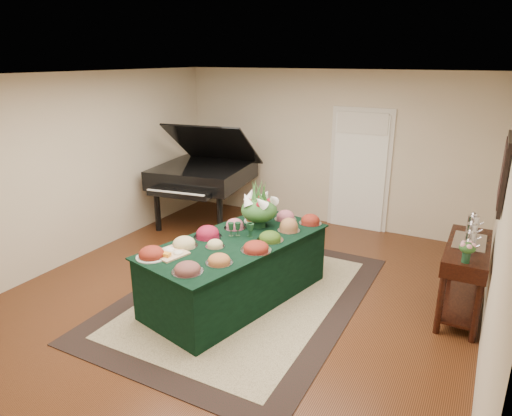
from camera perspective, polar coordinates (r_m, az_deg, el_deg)
The scene contains 14 objects.
ground at distance 6.01m, azimuth -1.36°, elevation -10.35°, with size 6.00×6.00×0.00m, color black.
area_rug at distance 5.89m, azimuth -1.37°, elevation -10.92°, with size 2.68×3.76×0.01m.
kitchen_doorway at distance 8.04m, azimuth 12.81°, elevation 4.50°, with size 1.05×0.07×2.10m.
buffet_table at distance 5.67m, azimuth -2.46°, elevation -7.69°, with size 1.64×2.55×0.79m.
food_platters at distance 5.55m, azimuth -2.02°, elevation -3.29°, with size 1.48×2.29×0.13m.
cutting_board at distance 5.20m, azimuth -10.63°, elevation -5.32°, with size 0.41×0.41×0.10m.
green_goblets at distance 5.58m, azimuth -1.73°, elevation -2.71°, with size 0.31×0.17×0.18m.
floral_centerpiece at distance 5.84m, azimuth 0.39°, elevation 0.32°, with size 0.49×0.49×0.49m.
grand_piano at distance 8.14m, azimuth -6.58°, elevation 4.33°, with size 1.78×1.99×1.83m.
wicker_basket at distance 7.43m, azimuth -2.40°, elevation -3.55°, with size 0.37×0.37×0.23m, color olive.
mahogany_sideboard at distance 5.73m, azimuth 24.80°, elevation -6.02°, with size 0.45×1.26×0.89m.
tea_service at distance 5.67m, azimuth 25.26°, elevation -2.93°, with size 0.34×0.74×0.30m.
pink_bouquet at distance 5.12m, azimuth 24.91°, elevation -4.61°, with size 0.18×0.18×0.23m.
wall_painting at distance 5.42m, azimuth 28.62°, elevation 3.97°, with size 0.05×0.95×0.75m.
Camera 1 is at (2.58, -4.60, 2.89)m, focal length 32.00 mm.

